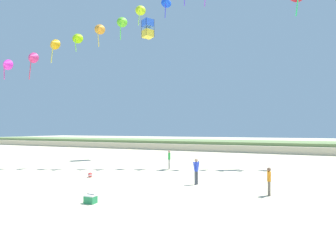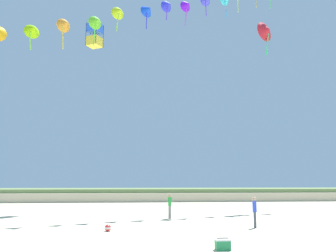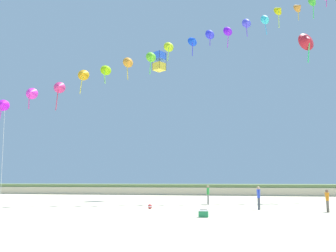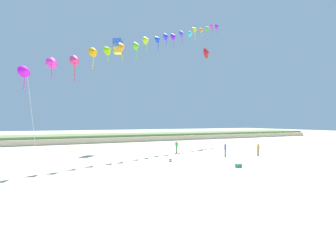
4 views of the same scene
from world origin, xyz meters
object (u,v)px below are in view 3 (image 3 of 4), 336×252
(large_kite_mid_trail, at_px, (159,62))
(beach_ball, at_px, (150,206))
(person_near_left, at_px, (259,196))
(beach_cooler, at_px, (204,214))
(person_mid_center, at_px, (327,199))
(person_near_right, at_px, (208,193))
(large_kite_low_lead, at_px, (308,41))

(large_kite_mid_trail, bearing_deg, beach_ball, -79.28)
(person_near_left, bearing_deg, beach_ball, -175.54)
(large_kite_mid_trail, relative_size, beach_ball, 6.51)
(person_near_left, xyz_separation_m, beach_cooler, (-3.49, -6.34, -0.80))
(person_near_left, xyz_separation_m, large_kite_mid_trail, (-11.08, 14.01, 16.15))
(large_kite_mid_trail, bearing_deg, person_mid_center, -44.22)
(beach_ball, bearing_deg, beach_cooler, -49.81)
(person_near_right, bearing_deg, beach_cooler, -85.87)
(person_mid_center, height_order, large_kite_mid_trail, large_kite_mid_trail)
(person_mid_center, relative_size, large_kite_low_lead, 0.41)
(person_near_right, relative_size, large_kite_low_lead, 0.46)
(person_mid_center, distance_m, large_kite_mid_trail, 27.23)
(beach_cooler, bearing_deg, person_near_right, 94.13)
(person_near_right, height_order, large_kite_mid_trail, large_kite_mid_trail)
(person_near_right, height_order, beach_cooler, person_near_right)
(person_near_left, relative_size, large_kite_mid_trail, 0.74)
(person_near_right, distance_m, person_mid_center, 11.23)
(beach_ball, bearing_deg, large_kite_low_lead, 44.04)
(person_mid_center, bearing_deg, person_near_right, 142.69)
(person_near_left, bearing_deg, large_kite_low_lead, 63.95)
(large_kite_mid_trail, relative_size, beach_cooler, 4.08)
(large_kite_mid_trail, distance_m, beach_ball, 22.60)
(person_near_right, relative_size, beach_ball, 4.84)
(large_kite_low_lead, xyz_separation_m, large_kite_mid_trail, (-17.92, 0.01, -1.28))
(beach_cooler, bearing_deg, beach_ball, 130.19)
(person_near_left, height_order, person_near_right, person_near_right)
(person_mid_center, height_order, beach_cooler, person_mid_center)
(person_near_left, height_order, person_mid_center, person_near_left)
(person_near_left, distance_m, large_kite_low_lead, 23.38)
(person_near_left, distance_m, large_kite_mid_trail, 24.08)
(person_near_left, relative_size, person_mid_center, 1.12)
(person_mid_center, xyz_separation_m, beach_ball, (-12.88, 0.58, -0.72))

